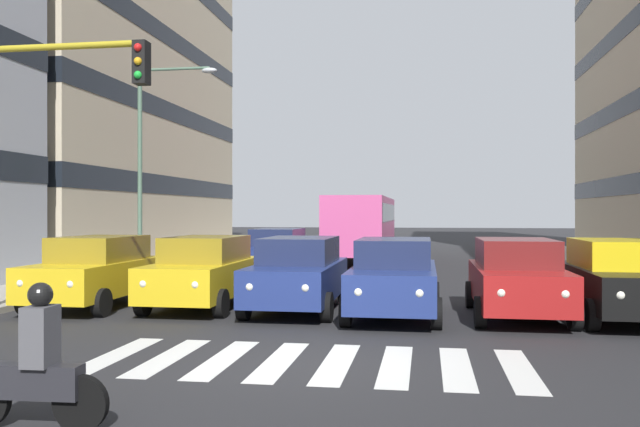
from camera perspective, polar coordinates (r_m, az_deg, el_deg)
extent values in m
plane|color=#262628|center=(10.46, -1.05, -12.68)|extent=(180.00, 180.00, 0.00)
cube|color=beige|center=(37.28, -19.82, 16.33)|extent=(9.74, 20.40, 25.46)
cube|color=black|center=(35.82, -19.81, 2.22)|extent=(9.78, 20.44, 0.90)
cube|color=black|center=(36.14, -19.81, 7.99)|extent=(9.78, 20.44, 0.90)
cube|color=black|center=(36.82, -19.82, 13.61)|extent=(9.78, 20.44, 0.90)
cube|color=silver|center=(10.39, 16.77, -12.75)|extent=(0.45, 2.80, 0.01)
cube|color=silver|center=(10.31, 11.68, -12.85)|extent=(0.45, 2.80, 0.01)
cube|color=silver|center=(10.31, 6.55, -12.85)|extent=(0.45, 2.80, 0.01)
cube|color=silver|center=(10.39, 1.46, -12.75)|extent=(0.45, 2.80, 0.01)
cube|color=silver|center=(10.54, -3.52, -12.56)|extent=(0.45, 2.80, 0.01)
cube|color=silver|center=(10.77, -8.30, -12.29)|extent=(0.45, 2.80, 0.01)
cube|color=silver|center=(11.07, -12.85, -11.95)|extent=(0.45, 2.80, 0.01)
cube|color=silver|center=(11.43, -17.13, -11.57)|extent=(0.45, 2.80, 0.01)
cube|color=black|center=(15.57, 24.39, -5.78)|extent=(1.80, 4.40, 0.80)
cube|color=yellow|center=(15.71, 24.20, -3.17)|extent=(1.58, 2.46, 0.60)
cylinder|color=black|center=(14.01, 22.38, -8.09)|extent=(0.22, 0.64, 0.64)
cylinder|color=black|center=(16.82, 20.09, -6.71)|extent=(0.22, 0.64, 0.64)
sphere|color=white|center=(13.35, 24.43, -6.42)|extent=(0.18, 0.18, 0.18)
cube|color=maroon|center=(15.17, 16.61, -5.93)|extent=(1.80, 4.40, 0.80)
cube|color=maroon|center=(15.31, 16.52, -3.25)|extent=(1.58, 2.46, 0.60)
cylinder|color=black|center=(13.95, 21.11, -8.12)|extent=(0.22, 0.64, 0.64)
cylinder|color=black|center=(13.69, 13.64, -8.27)|extent=(0.22, 0.64, 0.64)
cylinder|color=black|center=(16.78, 19.03, -6.73)|extent=(0.22, 0.64, 0.64)
cylinder|color=black|center=(16.57, 12.84, -6.81)|extent=(0.22, 0.64, 0.64)
sphere|color=white|center=(13.15, 20.36, -6.52)|extent=(0.18, 0.18, 0.18)
sphere|color=white|center=(12.97, 15.33, -6.60)|extent=(0.18, 0.18, 0.18)
cube|color=navy|center=(14.78, 6.41, -6.09)|extent=(1.80, 4.40, 0.80)
cube|color=#1D2547|center=(14.92, 6.44, -3.33)|extent=(1.58, 2.46, 0.60)
cylinder|color=black|center=(13.37, 10.01, -8.47)|extent=(0.22, 0.64, 0.64)
cylinder|color=black|center=(13.46, 2.24, -8.41)|extent=(0.22, 0.64, 0.64)
cylinder|color=black|center=(16.25, 9.84, -6.95)|extent=(0.22, 0.64, 0.64)
cylinder|color=black|center=(16.33, 3.47, -6.91)|extent=(0.22, 0.64, 0.64)
sphere|color=white|center=(12.61, 8.58, -6.79)|extent=(0.18, 0.18, 0.18)
sphere|color=white|center=(12.68, 3.33, -6.76)|extent=(0.18, 0.18, 0.18)
cube|color=navy|center=(15.55, -1.92, -5.78)|extent=(1.80, 4.40, 0.80)
cube|color=#1D2547|center=(15.69, -1.78, -3.16)|extent=(1.58, 2.46, 0.60)
cylinder|color=black|center=(14.02, 0.59, -8.07)|extent=(0.22, 0.64, 0.64)
cylinder|color=black|center=(14.40, -6.58, -7.86)|extent=(0.22, 0.64, 0.64)
cylinder|color=black|center=(16.88, 2.06, -6.68)|extent=(0.22, 0.64, 0.64)
cylinder|color=black|center=(17.19, -3.95, -6.56)|extent=(0.22, 0.64, 0.64)
sphere|color=white|center=(13.33, -1.25, -6.42)|extent=(0.18, 0.18, 0.18)
sphere|color=white|center=(13.58, -6.06, -6.30)|extent=(0.18, 0.18, 0.18)
cube|color=gold|center=(16.35, -10.01, -5.49)|extent=(1.80, 4.40, 0.80)
cube|color=olive|center=(16.48, -9.79, -3.01)|extent=(1.58, 2.46, 0.60)
cylinder|color=black|center=(14.75, -8.54, -7.67)|extent=(0.22, 0.64, 0.64)
cylinder|color=black|center=(15.38, -15.00, -7.35)|extent=(0.22, 0.64, 0.64)
cylinder|color=black|center=(17.51, -5.64, -6.43)|extent=(0.22, 0.64, 0.64)
cylinder|color=black|center=(18.05, -11.21, -6.24)|extent=(0.22, 0.64, 0.64)
sphere|color=white|center=(14.13, -10.66, -6.05)|extent=(0.18, 0.18, 0.18)
sphere|color=white|center=(14.56, -14.96, -5.87)|extent=(0.18, 0.18, 0.18)
cube|color=gold|center=(17.13, -18.75, -5.24)|extent=(1.80, 4.40, 0.80)
cube|color=olive|center=(17.25, -18.44, -2.87)|extent=(1.58, 2.46, 0.60)
cylinder|color=black|center=(15.48, -18.31, -7.30)|extent=(0.22, 0.64, 0.64)
cylinder|color=black|center=(16.38, -23.95, -6.90)|extent=(0.22, 0.64, 0.64)
cylinder|color=black|center=(18.09, -14.05, -6.23)|extent=(0.22, 0.64, 0.64)
cylinder|color=black|center=(18.86, -19.11, -5.97)|extent=(0.22, 0.64, 0.64)
sphere|color=white|center=(14.97, -20.65, -5.71)|extent=(0.18, 0.18, 0.18)
sphere|color=white|center=(15.57, -24.35, -5.49)|extent=(0.18, 0.18, 0.18)
cube|color=navy|center=(23.91, -3.76, -3.72)|extent=(1.80, 4.40, 0.80)
cube|color=#1D2547|center=(24.07, -3.65, -2.02)|extent=(1.58, 2.46, 0.60)
cylinder|color=black|center=(22.34, -2.33, -5.02)|extent=(0.22, 0.64, 0.64)
cylinder|color=black|center=(22.76, -6.79, -4.92)|extent=(0.22, 0.64, 0.64)
cylinder|color=black|center=(25.18, -1.02, -4.44)|extent=(0.22, 0.64, 0.64)
cylinder|color=black|center=(25.56, -5.01, -4.37)|extent=(0.22, 0.64, 0.64)
sphere|color=white|center=(21.69, -3.54, -3.90)|extent=(0.18, 0.18, 0.18)
sphere|color=white|center=(21.97, -6.48, -3.85)|extent=(0.18, 0.18, 0.18)
cube|color=#DB5193|center=(31.44, 3.70, -0.92)|extent=(2.50, 10.50, 2.50)
cube|color=black|center=(31.43, 3.71, 0.08)|extent=(2.52, 9.87, 0.80)
cylinder|color=black|center=(27.73, 5.57, -3.64)|extent=(0.28, 1.00, 1.00)
cylinder|color=black|center=(28.00, 0.44, -3.61)|extent=(0.28, 1.00, 1.00)
cylinder|color=black|center=(34.53, 6.26, -2.90)|extent=(0.28, 1.00, 1.00)
cylinder|color=black|center=(34.75, 2.14, -2.89)|extent=(0.28, 1.00, 1.00)
cylinder|color=black|center=(7.67, -19.93, -15.13)|extent=(0.60, 0.12, 0.60)
cube|color=#232328|center=(7.88, -23.60, -13.08)|extent=(1.11, 0.28, 0.36)
cube|color=#4C4C51|center=(7.73, -22.95, -9.70)|extent=(0.29, 0.37, 0.64)
sphere|color=black|center=(7.67, -22.95, -6.45)|extent=(0.26, 0.26, 0.26)
cylinder|color=#AD991E|center=(13.41, -23.54, 12.96)|extent=(4.19, 0.12, 0.12)
cube|color=black|center=(12.36, -15.13, 12.41)|extent=(0.24, 0.28, 0.76)
sphere|color=red|center=(12.28, -15.42, 13.64)|extent=(0.14, 0.14, 0.14)
sphere|color=orange|center=(12.23, -15.42, 12.55)|extent=(0.14, 0.14, 0.14)
sphere|color=green|center=(12.18, -15.42, 11.45)|extent=(0.14, 0.14, 0.14)
cylinder|color=#4C6B56|center=(24.66, -15.26, 3.70)|extent=(0.16, 0.16, 7.42)
cylinder|color=#4C6B56|center=(24.64, -12.44, 12.07)|extent=(2.60, 0.10, 0.10)
ellipsoid|color=#B7BCC1|center=(24.18, -9.51, 12.06)|extent=(0.56, 0.28, 0.20)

